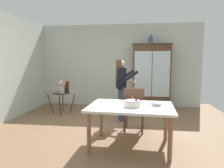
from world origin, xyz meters
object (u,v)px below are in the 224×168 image
object	(u,v)px
adult_person	(121,83)
high_chair_with_toddler	(61,91)
dining_chair_far_side	(134,107)
ceramic_vase	(151,40)
birthday_cake	(132,103)
serving_bowl	(156,104)
china_cabinet	(151,76)
dining_table	(131,111)

from	to	relation	value
adult_person	high_chair_with_toddler	bearing A→B (deg)	59.05
high_chair_with_toddler	dining_chair_far_side	bearing A→B (deg)	-0.79
ceramic_vase	birthday_cake	bearing A→B (deg)	-98.69
adult_person	serving_bowl	bearing A→B (deg)	-169.53
adult_person	serving_bowl	size ratio (longest dim) A/B	8.50
adult_person	china_cabinet	bearing A→B (deg)	-44.99
high_chair_with_toddler	adult_person	size ratio (longest dim) A/B	0.62
dining_table	serving_bowl	bearing A→B (deg)	7.38
birthday_cake	adult_person	bearing A→B (deg)	101.04
china_cabinet	ceramic_vase	distance (m)	1.13
birthday_cake	dining_table	bearing A→B (deg)	112.25
dining_table	dining_chair_far_side	distance (m)	0.73
high_chair_with_toddler	dining_chair_far_side	world-z (taller)	dining_chair_far_side
china_cabinet	birthday_cake	xyz separation A→B (m)	(-0.53, -3.11, -0.23)
adult_person	birthday_cake	bearing A→B (deg)	175.59
dining_chair_far_side	serving_bowl	bearing A→B (deg)	123.97
china_cabinet	dining_table	size ratio (longest dim) A/B	1.35
birthday_cake	dining_chair_far_side	distance (m)	0.83
birthday_cake	china_cabinet	bearing A→B (deg)	80.39
china_cabinet	adult_person	xyz separation A→B (m)	(-0.84, -1.49, -0.06)
high_chair_with_toddler	serving_bowl	xyz separation A→B (m)	(2.49, -1.98, 0.11)
high_chair_with_toddler	adult_person	distance (m)	1.86
china_cabinet	dining_table	distance (m)	3.11
high_chair_with_toddler	serving_bowl	distance (m)	3.18
china_cabinet	serving_bowl	distance (m)	3.00
adult_person	dining_table	bearing A→B (deg)	175.03
adult_person	dining_chair_far_side	bearing A→B (deg)	-173.62
china_cabinet	adult_person	bearing A→B (deg)	-119.53
high_chair_with_toddler	dining_table	bearing A→B (deg)	-13.46
china_cabinet	serving_bowl	size ratio (longest dim) A/B	11.34
ceramic_vase	adult_person	xyz separation A→B (m)	(-0.79, -1.49, -1.19)
china_cabinet	serving_bowl	world-z (taller)	china_cabinet
adult_person	birthday_cake	distance (m)	1.66
adult_person	ceramic_vase	bearing A→B (deg)	-43.42
china_cabinet	ceramic_vase	xyz separation A→B (m)	(-0.05, 0.00, 1.13)
china_cabinet	birthday_cake	size ratio (longest dim) A/B	7.29
high_chair_with_toddler	serving_bowl	bearing A→B (deg)	-7.14
china_cabinet	birthday_cake	bearing A→B (deg)	-99.61
dining_chair_far_side	china_cabinet	bearing A→B (deg)	-99.14
birthday_cake	dining_chair_far_side	xyz separation A→B (m)	(0.02, 0.79, -0.24)
ceramic_vase	dining_chair_far_side	distance (m)	2.86
china_cabinet	high_chair_with_toddler	size ratio (longest dim) A/B	2.15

